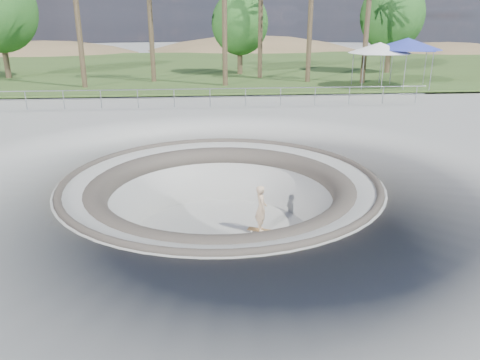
% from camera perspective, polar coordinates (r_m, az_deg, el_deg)
% --- Properties ---
extents(ground, '(180.00, 180.00, 0.00)m').
position_cam_1_polar(ground, '(15.17, -2.34, 0.06)').
color(ground, '#9B9B96').
rests_on(ground, ground).
extents(skate_bowl, '(14.00, 14.00, 4.10)m').
position_cam_1_polar(skate_bowl, '(15.87, -2.25, -6.19)').
color(skate_bowl, '#9B9B96').
rests_on(skate_bowl, ground).
extents(grass_strip, '(180.00, 36.00, 0.12)m').
position_cam_1_polar(grass_strip, '(48.54, -4.41, 13.67)').
color(grass_strip, '#3A5321').
rests_on(grass_strip, ground).
extents(distant_hills, '(103.20, 45.00, 28.60)m').
position_cam_1_polar(distant_hills, '(72.61, -1.53, 9.84)').
color(distant_hills, brown).
rests_on(distant_hills, ground).
extents(safety_railing, '(25.00, 0.06, 1.03)m').
position_cam_1_polar(safety_railing, '(26.66, -3.67, 10.01)').
color(safety_railing, gray).
rests_on(safety_railing, ground).
extents(skateboard, '(0.92, 0.59, 0.09)m').
position_cam_1_polar(skateboard, '(15.89, 2.55, -6.14)').
color(skateboard, olive).
rests_on(skateboard, ground).
extents(skater, '(0.42, 0.61, 1.59)m').
position_cam_1_polar(skater, '(15.55, 2.59, -3.44)').
color(skater, '#D6B28A').
rests_on(skater, skateboard).
extents(canopy_white, '(5.97, 5.97, 3.02)m').
position_cam_1_polar(canopy_white, '(34.70, 16.67, 15.17)').
color(canopy_white, gray).
rests_on(canopy_white, ground).
extents(canopy_blue, '(6.24, 6.24, 3.32)m').
position_cam_1_polar(canopy_blue, '(35.43, 19.73, 15.35)').
color(canopy_blue, gray).
rests_on(canopy_blue, ground).
extents(bushy_tree_mid, '(4.74, 4.31, 6.84)m').
position_cam_1_polar(bushy_tree_mid, '(41.15, -0.00, 18.54)').
color(bushy_tree_mid, brown).
rests_on(bushy_tree_mid, ground).
extents(bushy_tree_right, '(5.44, 4.94, 7.84)m').
position_cam_1_polar(bushy_tree_right, '(44.04, 18.08, 18.52)').
color(bushy_tree_right, brown).
rests_on(bushy_tree_right, ground).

